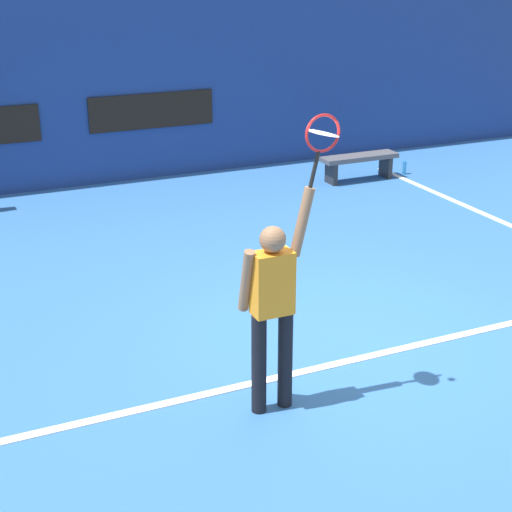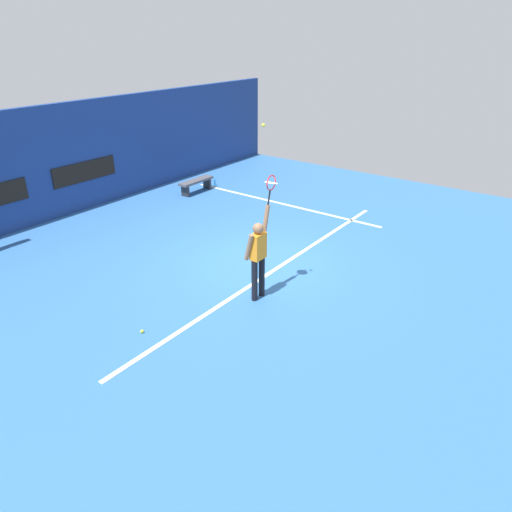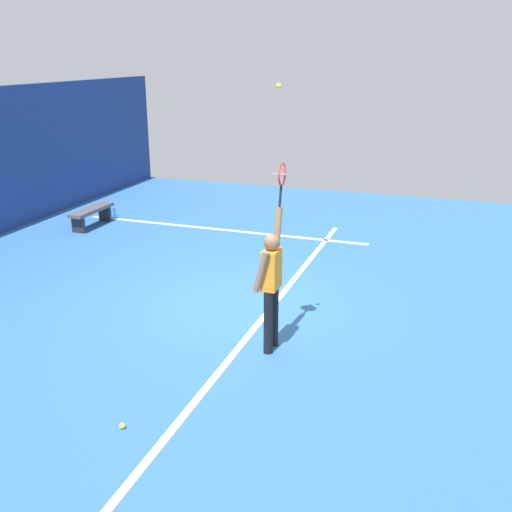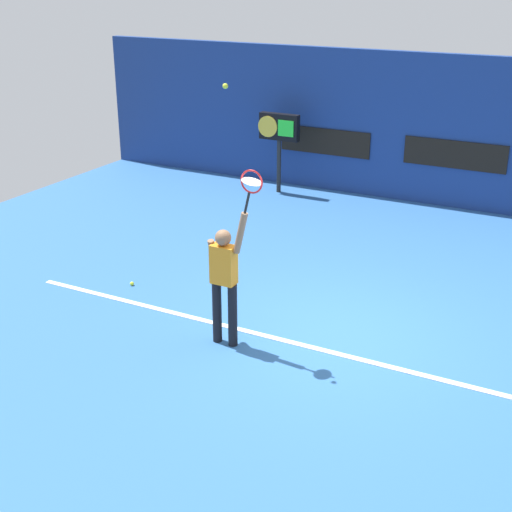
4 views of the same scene
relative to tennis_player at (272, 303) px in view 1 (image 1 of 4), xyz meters
name	(u,v)px [view 1 (image 1 of 4)]	position (x,y,z in m)	size (l,w,h in m)	color
ground_plane	(344,334)	(1.30, 0.97, -1.01)	(18.00, 18.00, 0.00)	#2D609E
back_wall	(149,84)	(1.30, 7.71, 0.62)	(18.00, 0.20, 3.26)	navy
sponsor_banner_center	(152,111)	(1.30, 7.59, 0.17)	(2.20, 0.03, 0.60)	black
court_baseline	(372,356)	(1.30, 0.43, -1.00)	(10.00, 0.10, 0.01)	white
court_sideline	(510,225)	(5.26, 2.97, -1.00)	(0.10, 7.00, 0.01)	white
tennis_player	(272,303)	(0.00, 0.00, 0.00)	(0.62, 0.31, 1.99)	black
tennis_racket	(322,138)	(0.42, 0.00, 1.36)	(0.38, 0.27, 0.63)	black
court_bench	(359,161)	(4.50, 5.97, -0.67)	(1.40, 0.36, 0.45)	#4C4C51
water_bottle	(404,168)	(5.45, 5.97, -0.89)	(0.07, 0.07, 0.24)	#338CD8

